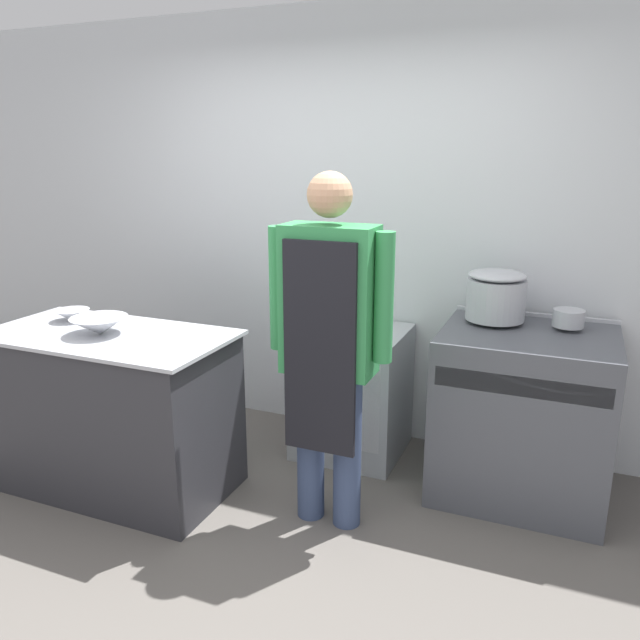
{
  "coord_description": "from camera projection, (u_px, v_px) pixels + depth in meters",
  "views": [
    {
      "loc": [
        1.35,
        -2.04,
        1.86
      ],
      "look_at": [
        0.11,
        0.93,
        0.97
      ],
      "focal_mm": 35.0,
      "sensor_mm": 36.0,
      "label": 1
    }
  ],
  "objects": [
    {
      "name": "ground_plane",
      "position": [
        218.0,
        575.0,
        2.81
      ],
      "size": [
        14.0,
        14.0,
        0.0
      ],
      "primitive_type": "plane",
      "color": "#5B5651"
    },
    {
      "name": "wall_back",
      "position": [
        351.0,
        230.0,
        3.98
      ],
      "size": [
        8.0,
        0.05,
        2.7
      ],
      "color": "silver",
      "rests_on": "ground_plane"
    },
    {
      "name": "prep_counter",
      "position": [
        114.0,
        411.0,
        3.46
      ],
      "size": [
        1.34,
        0.7,
        0.9
      ],
      "color": "#2D2D33",
      "rests_on": "ground_plane"
    },
    {
      "name": "stove",
      "position": [
        522.0,
        414.0,
        3.39
      ],
      "size": [
        0.89,
        0.75,
        0.94
      ],
      "color": "#4C4F56",
      "rests_on": "ground_plane"
    },
    {
      "name": "fridge_unit",
      "position": [
        352.0,
        391.0,
        3.88
      ],
      "size": [
        0.63,
        0.59,
        0.79
      ],
      "color": "#A8ADB2",
      "rests_on": "ground_plane"
    },
    {
      "name": "person_cook",
      "position": [
        329.0,
        334.0,
        2.97
      ],
      "size": [
        0.62,
        0.24,
        1.76
      ],
      "color": "#38476B",
      "rests_on": "ground_plane"
    },
    {
      "name": "mixing_bowl",
      "position": [
        99.0,
        326.0,
        3.31
      ],
      "size": [
        0.3,
        0.3,
        0.09
      ],
      "color": "#B2B5BC",
      "rests_on": "prep_counter"
    },
    {
      "name": "small_bowl",
      "position": [
        72.0,
        315.0,
        3.57
      ],
      "size": [
        0.2,
        0.2,
        0.07
      ],
      "color": "#B2B5BC",
      "rests_on": "prep_counter"
    },
    {
      "name": "stock_pot",
      "position": [
        496.0,
        295.0,
        3.41
      ],
      "size": [
        0.32,
        0.32,
        0.28
      ],
      "color": "#B2B5BC",
      "rests_on": "stove"
    },
    {
      "name": "sauce_pot",
      "position": [
        569.0,
        318.0,
        3.3
      ],
      "size": [
        0.16,
        0.16,
        0.09
      ],
      "color": "#B2B5BC",
      "rests_on": "stove"
    }
  ]
}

